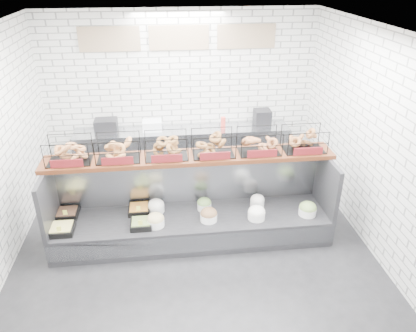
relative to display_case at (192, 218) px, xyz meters
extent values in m
plane|color=black|center=(0.00, -0.34, -0.33)|extent=(5.50, 5.50, 0.00)
cube|color=white|center=(0.00, 2.41, 1.17)|extent=(5.00, 0.02, 3.00)
cube|color=white|center=(2.50, -0.34, 1.17)|extent=(0.02, 5.50, 3.00)
cube|color=white|center=(0.00, -0.34, 2.67)|extent=(5.00, 5.50, 0.02)
cube|color=tan|center=(-1.20, 2.38, 2.17)|extent=(1.05, 0.03, 0.42)
cube|color=tan|center=(0.00, 2.38, 2.17)|extent=(1.05, 0.03, 0.42)
cube|color=tan|center=(1.20, 2.38, 2.17)|extent=(1.05, 0.03, 0.42)
cube|color=black|center=(0.00, -0.04, -0.13)|extent=(4.00, 0.90, 0.40)
cube|color=#93969B|center=(0.00, -0.48, -0.11)|extent=(4.00, 0.03, 0.28)
cube|color=#93969B|center=(0.00, 0.37, 0.47)|extent=(4.00, 0.08, 0.80)
cube|color=black|center=(-1.97, -0.04, 0.47)|extent=(0.06, 0.90, 0.80)
cube|color=black|center=(1.97, -0.04, 0.47)|extent=(0.06, 0.90, 0.80)
cube|color=black|center=(-1.80, -0.24, 0.11)|extent=(0.33, 0.33, 0.08)
cube|color=#D3C96C|center=(-1.80, -0.24, 0.15)|extent=(0.28, 0.28, 0.04)
cube|color=#FBFB57|center=(-1.80, -0.35, 0.20)|extent=(0.06, 0.01, 0.08)
cube|color=black|center=(-1.80, 0.14, 0.11)|extent=(0.31, 0.31, 0.08)
cube|color=brown|center=(-1.80, 0.14, 0.15)|extent=(0.26, 0.26, 0.04)
cube|color=#FBFB57|center=(-1.80, 0.04, 0.20)|extent=(0.06, 0.01, 0.08)
cube|color=black|center=(-0.73, -0.24, 0.11)|extent=(0.29, 0.29, 0.08)
cube|color=olive|center=(-0.73, -0.24, 0.15)|extent=(0.25, 0.25, 0.04)
cube|color=#FBFB57|center=(-0.73, -0.34, 0.20)|extent=(0.06, 0.01, 0.08)
cube|color=black|center=(-0.77, 0.14, 0.11)|extent=(0.31, 0.31, 0.08)
cube|color=orange|center=(-0.77, 0.14, 0.15)|extent=(0.26, 0.26, 0.04)
cube|color=#FBFB57|center=(-0.77, 0.03, 0.20)|extent=(0.06, 0.01, 0.08)
cylinder|color=white|center=(-0.53, -0.24, 0.13)|extent=(0.25, 0.25, 0.11)
ellipsoid|color=tan|center=(-0.53, -0.24, 0.19)|extent=(0.24, 0.24, 0.17)
cylinder|color=white|center=(-0.52, 0.12, 0.13)|extent=(0.24, 0.24, 0.11)
ellipsoid|color=white|center=(-0.52, 0.12, 0.19)|extent=(0.24, 0.24, 0.17)
cylinder|color=white|center=(0.22, -0.20, 0.13)|extent=(0.24, 0.24, 0.11)
ellipsoid|color=brown|center=(0.22, -0.20, 0.19)|extent=(0.24, 0.24, 0.17)
cylinder|color=white|center=(0.19, 0.10, 0.13)|extent=(0.21, 0.21, 0.11)
ellipsoid|color=#719A4E|center=(0.19, 0.10, 0.19)|extent=(0.21, 0.21, 0.15)
cylinder|color=white|center=(0.91, -0.23, 0.13)|extent=(0.25, 0.25, 0.11)
ellipsoid|color=white|center=(0.91, -0.23, 0.19)|extent=(0.25, 0.25, 0.17)
cylinder|color=white|center=(1.00, 0.10, 0.13)|extent=(0.21, 0.21, 0.11)
ellipsoid|color=white|center=(1.00, 0.10, 0.19)|extent=(0.21, 0.21, 0.15)
cylinder|color=white|center=(1.67, -0.22, 0.13)|extent=(0.26, 0.26, 0.11)
ellipsoid|color=#77964C|center=(1.67, -0.22, 0.19)|extent=(0.25, 0.25, 0.18)
cube|color=#3B190C|center=(0.00, 0.18, 0.90)|extent=(4.10, 0.50, 0.06)
cube|color=black|center=(-1.64, 0.18, 1.10)|extent=(0.60, 0.38, 0.34)
cube|color=#5B1013|center=(-1.64, -0.02, 1.00)|extent=(0.42, 0.02, 0.11)
cube|color=black|center=(-0.98, 0.18, 1.10)|extent=(0.60, 0.38, 0.34)
cube|color=#5B1013|center=(-0.98, -0.02, 1.00)|extent=(0.42, 0.02, 0.11)
cube|color=black|center=(-0.32, 0.18, 1.10)|extent=(0.60, 0.38, 0.34)
cube|color=#5B1013|center=(-0.32, -0.02, 1.00)|extent=(0.42, 0.02, 0.11)
cube|color=black|center=(0.33, 0.18, 1.10)|extent=(0.60, 0.38, 0.34)
cube|color=#5B1013|center=(0.33, -0.02, 1.00)|extent=(0.42, 0.02, 0.11)
cube|color=black|center=(0.99, 0.18, 1.10)|extent=(0.60, 0.38, 0.34)
cube|color=#5B1013|center=(0.99, -0.02, 1.00)|extent=(0.42, 0.02, 0.11)
cube|color=black|center=(1.65, 0.18, 1.10)|extent=(0.60, 0.38, 0.34)
cube|color=#5B1013|center=(1.65, -0.02, 1.00)|extent=(0.42, 0.02, 0.11)
cube|color=#93969B|center=(0.00, 2.09, 0.12)|extent=(4.00, 0.60, 0.90)
cube|color=black|center=(-1.39, 2.11, 0.69)|extent=(0.40, 0.30, 0.24)
cube|color=silver|center=(-0.55, 2.10, 0.66)|extent=(0.35, 0.28, 0.18)
cylinder|color=#DB4136|center=(0.76, 2.03, 0.68)|extent=(0.09, 0.09, 0.22)
cube|color=black|center=(1.52, 2.12, 0.72)|extent=(0.30, 0.30, 0.30)
camera|label=1|loc=(-0.34, -4.96, 3.40)|focal=35.00mm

